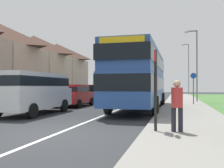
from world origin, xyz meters
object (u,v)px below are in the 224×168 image
parked_car_dark_green (111,92)px  pedestrian_at_stop (177,103)px  parked_car_black (97,93)px  street_lamp_far (188,66)px  parked_car_red (74,94)px  bus_stop_sign (156,85)px  cycle_route_sign (193,87)px  street_lamp_mid (196,61)px  double_decker_bus (140,76)px  parked_van_white (34,90)px

parked_car_dark_green → pedestrian_at_stop: bearing=-69.7°
parked_car_black → street_lamp_far: (8.91, 19.89, 3.81)m
parked_car_red → bus_stop_sign: (6.71, -9.41, 0.65)m
cycle_route_sign → street_lamp_mid: size_ratio=0.38×
parked_car_dark_green → double_decker_bus: bearing=-66.7°
parked_car_black → street_lamp_far: size_ratio=0.52×
parked_car_black → cycle_route_sign: (8.41, -1.85, 0.53)m
parked_van_white → double_decker_bus: bearing=38.7°
double_decker_bus → street_lamp_mid: 8.95m
double_decker_bus → pedestrian_at_stop: (2.31, -8.14, -1.17)m
parked_car_black → parked_car_dark_green: 5.23m
pedestrian_at_stop → cycle_route_sign: (1.23, 12.42, 0.45)m
parked_van_white → pedestrian_at_stop: bearing=-29.1°
double_decker_bus → cycle_route_sign: 5.60m
bus_stop_sign → street_lamp_mid: 16.31m
parked_car_black → pedestrian_at_stop: (7.18, -14.28, 0.08)m
parked_car_red → parked_car_dark_green: bearing=89.2°
double_decker_bus → street_lamp_far: 26.46m
parked_car_red → pedestrian_at_stop: 11.95m
parked_car_dark_green → street_lamp_mid: bearing=-21.6°
pedestrian_at_stop → street_lamp_far: street_lamp_far is taller
cycle_route_sign → street_lamp_mid: (0.41, 3.58, 2.38)m
double_decker_bus → bus_stop_sign: bearing=-78.4°
parked_car_red → street_lamp_mid: bearing=36.2°
bus_stop_sign → street_lamp_mid: street_lamp_mid is taller
parked_car_dark_green → pedestrian_at_stop: size_ratio=2.44×
parked_car_black → street_lamp_far: bearing=65.9°
double_decker_bus → street_lamp_mid: street_lamp_mid is taller
parked_van_white → cycle_route_sign: bearing=44.1°
street_lamp_mid → street_lamp_far: (0.09, 18.17, 0.89)m
parked_car_black → street_lamp_far: 22.12m
cycle_route_sign → parked_car_red: bearing=-160.7°
bus_stop_sign → cycle_route_sign: bearing=81.5°
parked_car_red → parked_car_black: (0.17, 4.86, 0.00)m
street_lamp_far → cycle_route_sign: bearing=-91.3°
street_lamp_far → street_lamp_mid: bearing=-90.3°
street_lamp_mid → parked_van_white: bearing=-127.1°
double_decker_bus → cycle_route_sign: (3.54, 4.28, -0.72)m
double_decker_bus → parked_car_black: 7.93m
parked_car_red → double_decker_bus: bearing=-14.3°
pedestrian_at_stop → cycle_route_sign: bearing=84.4°
pedestrian_at_stop → street_lamp_mid: 16.33m
parked_van_white → bus_stop_sign: size_ratio=2.06×
parked_car_dark_green → parked_van_white: bearing=-90.6°
double_decker_bus → parked_car_dark_green: double_decker_bus is taller
pedestrian_at_stop → street_lamp_far: bearing=87.1°
street_lamp_mid → pedestrian_at_stop: bearing=-95.8°
parked_car_red → cycle_route_sign: bearing=19.3°
bus_stop_sign → cycle_route_sign: bus_stop_sign is taller
parked_van_white → bus_stop_sign: bus_stop_sign is taller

